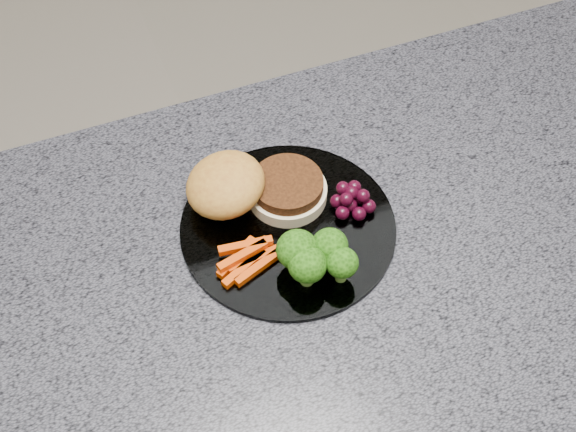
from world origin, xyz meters
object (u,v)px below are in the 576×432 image
object	(u,v)px
plate	(288,227)
grape_bunch	(352,199)
island_cabinet	(356,398)
burger	(248,189)

from	to	relation	value
plate	grape_bunch	xyz separation A→B (m)	(0.08, -0.00, 0.02)
island_cabinet	burger	xyz separation A→B (m)	(-0.13, 0.10, 0.50)
island_cabinet	grape_bunch	bearing A→B (deg)	112.82
plate	grape_bunch	distance (m)	0.08
burger	grape_bunch	bearing A→B (deg)	-13.78
island_cabinet	plate	distance (m)	0.49
burger	island_cabinet	bearing A→B (deg)	-25.65
grape_bunch	burger	bearing A→B (deg)	154.47
grape_bunch	plate	bearing A→B (deg)	179.79
island_cabinet	plate	size ratio (longest dim) A/B	4.62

